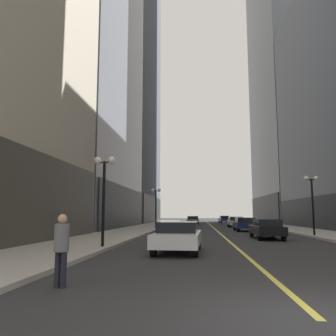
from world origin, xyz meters
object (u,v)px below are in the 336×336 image
car_white (178,236)px  street_lamp_right_mid (312,192)px  car_black (266,228)px  car_grey (193,220)px  street_lamp_left_far (156,199)px  street_lamp_left_near (104,181)px  car_silver (235,221)px  pedestrian_in_grey_suit (61,244)px  car_navy (245,224)px  car_blue (224,219)px

car_white → street_lamp_right_mid: (9.18, 10.35, 2.54)m
car_black → car_grey: (-5.35, 31.66, 0.00)m
car_black → street_lamp_left_far: bearing=124.8°
street_lamp_left_near → street_lamp_left_far: (0.00, 20.78, 0.00)m
car_silver → pedestrian_in_grey_suit: pedestrian_in_grey_suit is taller
car_black → car_navy: 10.39m
car_white → car_black: (5.47, 8.53, -0.00)m
car_silver → street_lamp_left_near: (-9.30, -28.59, 2.54)m
car_white → street_lamp_right_mid: size_ratio=1.05×
pedestrian_in_grey_suit → street_lamp_left_near: 8.71m
street_lamp_left_far → car_navy: bearing=-16.4°
pedestrian_in_grey_suit → car_silver: bearing=77.8°
car_grey → street_lamp_left_near: bearing=-95.4°
car_silver → car_blue: bearing=89.5°
car_white → pedestrian_in_grey_suit: size_ratio=2.80×
car_grey → pedestrian_in_grey_suit: pedestrian_in_grey_suit is taller
car_navy → car_grey: size_ratio=1.01×
car_navy → car_silver: size_ratio=1.05×
car_grey → car_silver: bearing=-62.7°
pedestrian_in_grey_suit → street_lamp_left_far: size_ratio=0.37×
car_white → car_navy: same height
pedestrian_in_grey_suit → street_lamp_left_far: 29.19m
car_silver → car_grey: same height
car_white → street_lamp_left_near: 4.50m
car_navy → car_blue: bearing=89.2°
car_white → pedestrian_in_grey_suit: bearing=-106.9°
car_blue → street_lamp_right_mid: 40.52m
car_black → street_lamp_left_near: bearing=-139.7°
car_blue → street_lamp_right_mid: size_ratio=1.03×
car_white → car_silver: bearing=79.1°
street_lamp_right_mid → car_white: bearing=-131.6°
car_white → car_black: same height
street_lamp_left_near → car_grey: bearing=84.6°
car_blue → street_lamp_left_far: 30.67m
car_blue → pedestrian_in_grey_suit: 58.70m
car_grey → street_lamp_right_mid: bearing=-73.1°
car_white → pedestrian_in_grey_suit: 7.83m
pedestrian_in_grey_suit → car_grey: bearing=87.1°
pedestrian_in_grey_suit → car_white: bearing=73.1°
car_silver → pedestrian_in_grey_suit: (-7.95, -36.89, 0.25)m
car_silver → car_grey: bearing=117.3°
car_grey → street_lamp_right_mid: 31.29m
car_black → car_silver: 20.88m
car_navy → car_grey: same height
car_white → street_lamp_left_far: bearing=99.5°
car_black → car_navy: size_ratio=1.10×
car_blue → street_lamp_left_far: street_lamp_left_far is taller
car_black → car_blue: bearing=89.5°
car_black → car_navy: (-0.03, 10.39, -0.00)m
car_navy → street_lamp_right_mid: 9.69m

